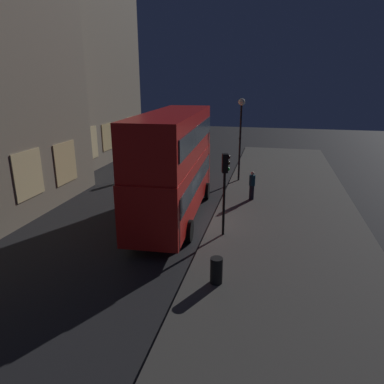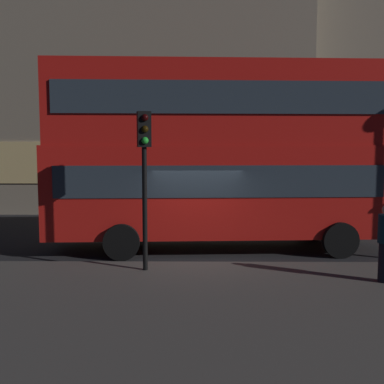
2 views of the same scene
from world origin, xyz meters
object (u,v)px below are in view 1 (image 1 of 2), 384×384
at_px(traffic_light_near_kerb, 225,177).
at_px(pedestrian, 252,185).
at_px(double_decker_bus, 174,161).
at_px(traffic_light_far_side, 178,131).
at_px(litter_bin, 216,270).
at_px(street_lamp, 241,123).

height_order(traffic_light_near_kerb, pedestrian, traffic_light_near_kerb).
distance_m(double_decker_bus, traffic_light_near_kerb, 3.47).
relative_size(traffic_light_near_kerb, traffic_light_far_side, 0.92).
bearing_deg(litter_bin, traffic_light_far_side, 19.25).
xyz_separation_m(traffic_light_far_side, pedestrian, (-7.70, -6.68, -2.00)).
relative_size(traffic_light_far_side, street_lamp, 0.73).
bearing_deg(traffic_light_far_side, traffic_light_near_kerb, 21.87).
bearing_deg(pedestrian, traffic_light_far_side, -23.88).
relative_size(traffic_light_near_kerb, street_lamp, 0.67).
distance_m(double_decker_bus, litter_bin, 7.32).
bearing_deg(litter_bin, pedestrian, -3.57).
bearing_deg(pedestrian, litter_bin, 111.60).
distance_m(traffic_light_far_side, pedestrian, 10.38).
bearing_deg(double_decker_bus, litter_bin, -154.93).
relative_size(street_lamp, pedestrian, 3.30).
height_order(street_lamp, pedestrian, street_lamp).
xyz_separation_m(street_lamp, litter_bin, (-13.92, -0.60, -3.62)).
bearing_deg(street_lamp, pedestrian, -164.05).
bearing_deg(traffic_light_far_side, street_lamp, 56.00).
height_order(double_decker_bus, traffic_light_near_kerb, double_decker_bus).
xyz_separation_m(traffic_light_near_kerb, litter_bin, (-4.20, -0.34, -2.30)).
height_order(traffic_light_far_side, pedestrian, traffic_light_far_side).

